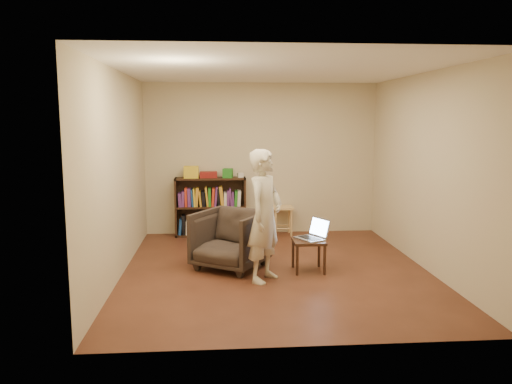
{
  "coord_description": "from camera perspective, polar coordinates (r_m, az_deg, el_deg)",
  "views": [
    {
      "loc": [
        -0.75,
        -6.36,
        1.99
      ],
      "look_at": [
        -0.24,
        0.35,
        1.0
      ],
      "focal_mm": 35.0,
      "sensor_mm": 36.0,
      "label": 1
    }
  ],
  "objects": [
    {
      "name": "bookshelf",
      "position": [
        8.6,
        -5.2,
        -2.06
      ],
      "size": [
        1.2,
        0.3,
        1.0
      ],
      "color": "black",
      "rests_on": "floor"
    },
    {
      "name": "armchair",
      "position": [
        6.71,
        -2.95,
        -5.43
      ],
      "size": [
        1.17,
        1.17,
        0.78
      ],
      "primitive_type": "imported",
      "rotation": [
        0.0,
        0.0,
        -0.55
      ],
      "color": "#2F261F",
      "rests_on": "floor"
    },
    {
      "name": "box_white",
      "position": [
        8.52,
        -1.79,
        1.94
      ],
      "size": [
        0.11,
        0.11,
        0.08
      ],
      "primitive_type": "cube",
      "rotation": [
        0.0,
        0.0,
        0.2
      ],
      "color": "beige",
      "rests_on": "bookshelf"
    },
    {
      "name": "floor",
      "position": [
        6.71,
        2.26,
        -8.91
      ],
      "size": [
        4.5,
        4.5,
        0.0
      ],
      "primitive_type": "plane",
      "color": "#442215",
      "rests_on": "ground"
    },
    {
      "name": "red_cloth",
      "position": [
        8.52,
        -5.44,
        1.98
      ],
      "size": [
        0.29,
        0.22,
        0.1
      ],
      "primitive_type": "cube",
      "rotation": [
        0.0,
        0.0,
        0.01
      ],
      "color": "maroon",
      "rests_on": "bookshelf"
    },
    {
      "name": "person",
      "position": [
        6.11,
        1.01,
        -2.74
      ],
      "size": [
        0.65,
        0.71,
        1.63
      ],
      "primitive_type": "imported",
      "rotation": [
        0.0,
        0.0,
        0.99
      ],
      "color": "beige",
      "rests_on": "floor"
    },
    {
      "name": "wall_left",
      "position": [
        6.52,
        -15.42,
        1.98
      ],
      "size": [
        0.0,
        4.5,
        4.5
      ],
      "primitive_type": "plane",
      "rotation": [
        1.57,
        0.0,
        1.57
      ],
      "color": "beige",
      "rests_on": "floor"
    },
    {
      "name": "wall_back",
      "position": [
        8.67,
        0.6,
        3.8
      ],
      "size": [
        4.0,
        0.0,
        4.0
      ],
      "primitive_type": "plane",
      "rotation": [
        1.57,
        0.0,
        0.0
      ],
      "color": "beige",
      "rests_on": "floor"
    },
    {
      "name": "stool",
      "position": [
        8.61,
        3.06,
        -2.29
      ],
      "size": [
        0.34,
        0.34,
        0.5
      ],
      "color": "tan",
      "rests_on": "floor"
    },
    {
      "name": "laptop",
      "position": [
        6.65,
        6.56,
        -4.83
      ],
      "size": [
        0.47,
        0.48,
        0.27
      ],
      "rotation": [
        0.0,
        0.0,
        -1.08
      ],
      "color": "#B1B1B5",
      "rests_on": "side_table"
    },
    {
      "name": "box_yellow",
      "position": [
        8.49,
        -7.42,
        2.27
      ],
      "size": [
        0.25,
        0.18,
        0.2
      ],
      "primitive_type": "cube",
      "rotation": [
        0.0,
        0.0,
        0.01
      ],
      "color": "yellow",
      "rests_on": "bookshelf"
    },
    {
      "name": "side_table",
      "position": [
        6.61,
        6.04,
        -6.06
      ],
      "size": [
        0.41,
        0.41,
        0.42
      ],
      "color": "black",
      "rests_on": "floor"
    },
    {
      "name": "box_green",
      "position": [
        8.47,
        -3.24,
        2.16
      ],
      "size": [
        0.18,
        0.18,
        0.16
      ],
      "primitive_type": "cube",
      "rotation": [
        0.0,
        0.0,
        -0.19
      ],
      "color": "#24761F",
      "rests_on": "bookshelf"
    },
    {
      "name": "wall_right",
      "position": [
        6.97,
        18.91,
        2.22
      ],
      "size": [
        0.0,
        4.5,
        4.5
      ],
      "primitive_type": "plane",
      "rotation": [
        1.57,
        0.0,
        -1.57
      ],
      "color": "beige",
      "rests_on": "floor"
    },
    {
      "name": "ceiling",
      "position": [
        6.44,
        2.4,
        13.78
      ],
      "size": [
        4.5,
        4.5,
        0.0
      ],
      "primitive_type": "plane",
      "color": "white",
      "rests_on": "wall_back"
    }
  ]
}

